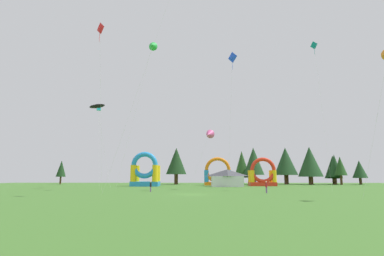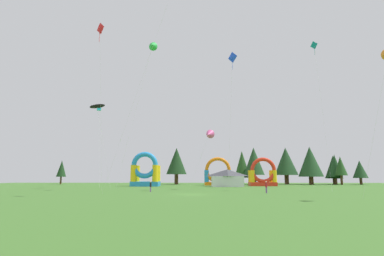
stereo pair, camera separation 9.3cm
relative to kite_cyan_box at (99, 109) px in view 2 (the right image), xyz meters
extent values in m
plane|color=#3D6B28|center=(20.73, -24.65, -16.93)|extent=(120.00, 120.00, 0.00)
cube|color=#19B7CC|center=(-0.01, 0.01, -0.20)|extent=(1.09, 1.09, 0.40)
cube|color=#19B7CC|center=(-0.01, 0.01, 0.28)|extent=(1.09, 1.09, 0.40)
cylinder|color=silver|center=(1.28, -2.50, -8.44)|extent=(2.59, 5.04, 16.97)
pyramid|color=red|center=(7.73, -24.21, 6.12)|extent=(1.19, 1.02, 1.25)
cylinder|color=red|center=(7.79, -24.14, 5.15)|extent=(0.04, 0.04, 1.96)
cylinder|color=silver|center=(7.30, -20.47, -5.40)|extent=(1.00, 7.34, 23.06)
ellipsoid|color=black|center=(2.39, -8.05, -1.36)|extent=(3.04, 1.64, 1.43)
cylinder|color=silver|center=(3.94, -7.78, -9.14)|extent=(3.11, 0.54, 15.57)
cylinder|color=silver|center=(40.05, -32.87, -9.44)|extent=(2.87, 2.01, 14.98)
pyramid|color=blue|center=(27.73, -13.93, 5.84)|extent=(1.27, 1.22, 1.41)
cylinder|color=blue|center=(27.80, -13.85, 4.77)|extent=(0.04, 0.04, 2.16)
cylinder|color=silver|center=(27.66, -9.61, -5.54)|extent=(0.29, 8.49, 22.78)
cone|color=green|center=(13.71, -13.84, 8.28)|extent=(1.62, 1.69, 1.74)
cylinder|color=silver|center=(10.86, -13.69, -4.32)|extent=(5.70, 0.31, 25.21)
pyramid|color=#0C7F7A|center=(42.44, -13.41, 8.21)|extent=(0.94, 1.09, 1.03)
cylinder|color=#0C7F7A|center=(42.38, -13.45, 7.33)|extent=(0.04, 0.04, 1.72)
cylinder|color=silver|center=(41.96, -15.92, -4.37)|extent=(0.86, 4.96, 25.12)
cylinder|color=silver|center=(13.91, -25.73, -3.06)|extent=(9.44, 3.01, 27.73)
cone|color=#EA599E|center=(23.74, -10.97, -7.30)|extent=(2.07, 2.16, 1.83)
cylinder|color=silver|center=(21.94, -10.29, -12.11)|extent=(3.61, 1.38, 9.63)
cylinder|color=#724C8C|center=(31.08, -21.61, -16.53)|extent=(0.16, 0.16, 0.80)
cylinder|color=#724C8C|center=(31.19, -21.50, -16.53)|extent=(0.16, 0.16, 0.80)
cylinder|color=#B21E26|center=(31.14, -21.56, -15.81)|extent=(0.40, 0.40, 0.63)
sphere|color=#D8AD84|center=(31.14, -21.56, -15.39)|extent=(0.22, 0.22, 0.22)
cylinder|color=#724C8C|center=(14.67, -18.95, -16.55)|extent=(0.15, 0.15, 0.76)
cylinder|color=#724C8C|center=(14.73, -18.81, -16.55)|extent=(0.15, 0.15, 0.76)
cylinder|color=black|center=(14.70, -18.88, -15.87)|extent=(0.35, 0.35, 0.60)
sphere|color=#D8AD84|center=(14.70, -18.88, -15.47)|extent=(0.20, 0.20, 0.20)
cube|color=#268CD8|center=(9.85, 4.88, -16.42)|extent=(6.20, 4.84, 1.02)
cylinder|color=yellow|center=(7.42, 3.13, -14.08)|extent=(1.35, 1.35, 3.65)
cylinder|color=yellow|center=(12.27, 3.13, -14.08)|extent=(1.35, 1.35, 3.65)
cylinder|color=yellow|center=(7.42, 6.62, -14.08)|extent=(1.35, 1.35, 3.65)
cylinder|color=yellow|center=(12.27, 6.62, -14.08)|extent=(1.35, 1.35, 3.65)
torus|color=#268CD8|center=(9.85, 3.13, -12.25)|extent=(5.93, 1.08, 5.93)
cube|color=orange|center=(26.61, 11.06, -16.53)|extent=(6.48, 3.60, 0.80)
cylinder|color=#268CD8|center=(23.87, 9.76, -14.69)|extent=(1.01, 1.01, 2.87)
cylinder|color=#268CD8|center=(29.34, 9.76, -14.69)|extent=(1.01, 1.01, 2.87)
cylinder|color=#268CD8|center=(23.87, 12.36, -14.69)|extent=(1.01, 1.01, 2.87)
cylinder|color=#268CD8|center=(29.34, 12.36, -14.69)|extent=(1.01, 1.01, 2.87)
torus|color=orange|center=(26.61, 9.76, -13.25)|extent=(6.28, 0.81, 6.28)
cube|color=red|center=(36.65, 6.63, -16.50)|extent=(6.02, 3.72, 0.85)
cylinder|color=yellow|center=(34.16, 5.29, -14.72)|extent=(1.04, 1.04, 2.72)
cylinder|color=yellow|center=(39.14, 5.29, -14.72)|extent=(1.04, 1.04, 2.72)
cylinder|color=yellow|center=(34.16, 7.97, -14.72)|extent=(1.04, 1.04, 2.72)
cylinder|color=yellow|center=(39.14, 7.97, -14.72)|extent=(1.04, 1.04, 2.72)
torus|color=red|center=(36.65, 5.29, -13.36)|extent=(5.82, 0.83, 5.82)
cube|color=silver|center=(28.04, 1.43, -15.80)|extent=(6.73, 3.25, 2.26)
pyramid|color=#3F3F47|center=(28.04, 1.43, -13.97)|extent=(6.73, 3.25, 1.40)
cylinder|color=#4C331E|center=(-16.08, 18.96, -15.91)|extent=(0.46, 0.46, 2.03)
cone|color=#193819|center=(-16.08, 18.96, -12.66)|extent=(2.56, 2.56, 4.46)
cylinder|color=#4C331E|center=(15.85, 18.67, -15.57)|extent=(1.01, 1.01, 2.71)
cone|color=#193819|center=(15.85, 18.67, -10.62)|extent=(5.59, 5.59, 7.20)
cylinder|color=#4C331E|center=(33.91, 19.15, -16.03)|extent=(0.77, 0.77, 1.79)
cone|color=#234C1E|center=(33.91, 19.15, -11.49)|extent=(4.27, 4.27, 7.29)
cylinder|color=#4C331E|center=(36.73, 16.77, -15.66)|extent=(0.98, 0.98, 2.53)
cone|color=#1E4221|center=(36.73, 16.77, -10.76)|extent=(5.44, 5.44, 7.28)
cylinder|color=#4C331E|center=(46.23, 20.07, -15.68)|extent=(1.14, 1.14, 2.50)
cone|color=#1E4221|center=(46.23, 20.07, -10.63)|extent=(6.33, 6.33, 7.60)
cylinder|color=#4C331E|center=(51.64, 16.64, -15.89)|extent=(1.15, 1.15, 2.07)
cone|color=#1E4221|center=(51.64, 16.64, -10.89)|extent=(6.37, 6.37, 7.94)
cylinder|color=#4C331E|center=(58.54, 17.61, -15.91)|extent=(0.65, 0.65, 2.03)
cone|color=#1E4221|center=(58.54, 17.61, -11.91)|extent=(3.61, 3.61, 5.96)
cylinder|color=#4C331E|center=(58.86, 19.25, -16.14)|extent=(0.83, 0.83, 1.58)
cone|color=#193819|center=(58.86, 19.25, -12.26)|extent=(4.60, 4.60, 6.18)
cylinder|color=#4C331E|center=(58.98, 15.36, -15.73)|extent=(0.57, 0.57, 2.39)
cone|color=#234C1E|center=(58.98, 15.36, -12.08)|extent=(3.18, 3.18, 4.92)
cylinder|color=#4C331E|center=(65.07, 17.50, -16.07)|extent=(0.68, 0.68, 1.71)
cone|color=#1E4221|center=(65.07, 17.50, -12.89)|extent=(3.77, 3.77, 4.65)
camera|label=1|loc=(21.58, -63.49, -14.49)|focal=27.84mm
camera|label=2|loc=(21.67, -63.49, -14.49)|focal=27.84mm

